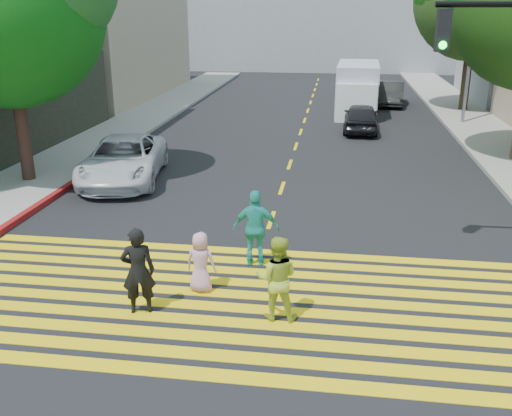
% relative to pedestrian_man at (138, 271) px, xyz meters
% --- Properties ---
extents(ground, '(120.00, 120.00, 0.00)m').
position_rel_pedestrian_man_xyz_m(ground, '(1.92, -0.60, -0.87)').
color(ground, black).
extents(sidewalk_left, '(3.00, 40.00, 0.15)m').
position_rel_pedestrian_man_xyz_m(sidewalk_left, '(-6.58, 21.40, -0.80)').
color(sidewalk_left, gray).
rests_on(sidewalk_left, ground).
extents(sidewalk_right, '(3.00, 60.00, 0.15)m').
position_rel_pedestrian_man_xyz_m(sidewalk_right, '(10.42, 14.40, -0.80)').
color(sidewalk_right, gray).
rests_on(sidewalk_right, ground).
extents(curb_red, '(0.20, 8.00, 0.16)m').
position_rel_pedestrian_man_xyz_m(curb_red, '(-4.98, 5.40, -0.79)').
color(curb_red, maroon).
rests_on(curb_red, ground).
extents(crosswalk, '(13.40, 5.30, 0.01)m').
position_rel_pedestrian_man_xyz_m(crosswalk, '(1.92, 0.67, -0.87)').
color(crosswalk, yellow).
rests_on(crosswalk, ground).
extents(lane_line, '(0.12, 34.40, 0.01)m').
position_rel_pedestrian_man_xyz_m(lane_line, '(1.92, 21.90, -0.87)').
color(lane_line, yellow).
rests_on(lane_line, ground).
extents(building_left_tan, '(12.00, 16.00, 10.00)m').
position_rel_pedestrian_man_xyz_m(building_left_tan, '(-14.08, 27.40, 4.13)').
color(building_left_tan, tan).
rests_on(building_left_tan, ground).
extents(backdrop_block, '(30.00, 8.00, 12.00)m').
position_rel_pedestrian_man_xyz_m(backdrop_block, '(1.92, 47.40, 5.13)').
color(backdrop_block, gray).
rests_on(backdrop_block, ground).
extents(pedestrian_man, '(0.73, 0.59, 1.75)m').
position_rel_pedestrian_man_xyz_m(pedestrian_man, '(0.00, 0.00, 0.00)').
color(pedestrian_man, black).
rests_on(pedestrian_man, ground).
extents(pedestrian_woman, '(0.82, 0.64, 1.66)m').
position_rel_pedestrian_man_xyz_m(pedestrian_woman, '(2.63, 0.15, -0.04)').
color(pedestrian_woman, '#A8BD34').
rests_on(pedestrian_woman, ground).
extents(pedestrian_child, '(0.68, 0.48, 1.29)m').
position_rel_pedestrian_man_xyz_m(pedestrian_child, '(0.96, 1.03, -0.23)').
color(pedestrian_child, '#CC96B9').
rests_on(pedestrian_child, ground).
extents(pedestrian_extra, '(1.07, 0.50, 1.78)m').
position_rel_pedestrian_man_xyz_m(pedestrian_extra, '(1.91, 2.47, 0.01)').
color(pedestrian_extra, teal).
rests_on(pedestrian_extra, ground).
extents(white_sedan, '(3.24, 5.58, 1.46)m').
position_rel_pedestrian_man_xyz_m(white_sedan, '(-3.50, 8.53, -0.14)').
color(white_sedan, silver).
rests_on(white_sedan, ground).
extents(dark_car_near, '(1.72, 4.02, 1.35)m').
position_rel_pedestrian_man_xyz_m(dark_car_near, '(4.73, 17.94, -0.20)').
color(dark_car_near, black).
rests_on(dark_car_near, ground).
extents(silver_car, '(2.20, 4.88, 1.39)m').
position_rel_pedestrian_man_xyz_m(silver_car, '(5.56, 29.08, -0.18)').
color(silver_car, '#A1A4AD').
rests_on(silver_car, ground).
extents(dark_car_parked, '(1.88, 4.29, 1.37)m').
position_rel_pedestrian_man_xyz_m(dark_car_parked, '(6.78, 26.12, -0.19)').
color(dark_car_parked, black).
rests_on(dark_car_parked, ground).
extents(white_van, '(2.38, 5.84, 2.72)m').
position_rel_pedestrian_man_xyz_m(white_van, '(4.62, 22.70, 0.42)').
color(white_van, silver).
rests_on(white_van, ground).
extents(street_lamp, '(2.05, 0.66, 9.15)m').
position_rel_pedestrian_man_xyz_m(street_lamp, '(9.69, 20.40, 4.38)').
color(street_lamp, gray).
rests_on(street_lamp, ground).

